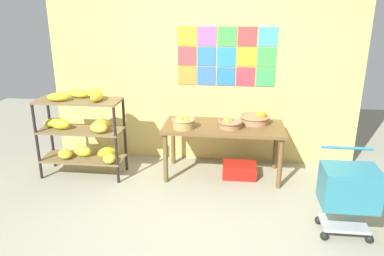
# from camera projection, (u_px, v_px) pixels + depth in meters

# --- Properties ---
(ground) EXTENTS (9.76, 9.76, 0.00)m
(ground) POSITION_uv_depth(u_px,v_px,m) (184.00, 233.00, 3.75)
(ground) COLOR gray
(back_wall_with_art) EXTENTS (4.22, 0.07, 2.93)m
(back_wall_with_art) POSITION_uv_depth(u_px,v_px,m) (203.00, 57.00, 5.07)
(back_wall_with_art) COLOR #E3C164
(back_wall_with_art) RESTS_ON ground
(banana_shelf_unit) EXTENTS (1.06, 0.54, 1.13)m
(banana_shelf_unit) POSITION_uv_depth(u_px,v_px,m) (84.00, 127.00, 4.80)
(banana_shelf_unit) COLOR black
(banana_shelf_unit) RESTS_ON ground
(display_table) EXTENTS (1.52, 0.70, 0.68)m
(display_table) POSITION_uv_depth(u_px,v_px,m) (223.00, 132.00, 4.81)
(display_table) COLOR brown
(display_table) RESTS_ON ground
(fruit_basket_left) EXTENTS (0.31, 0.31, 0.12)m
(fruit_basket_left) POSITION_uv_depth(u_px,v_px,m) (230.00, 123.00, 4.69)
(fruit_basket_left) COLOR #966E47
(fruit_basket_left) RESTS_ON display_table
(fruit_basket_centre) EXTENTS (0.29, 0.29, 0.15)m
(fruit_basket_centre) POSITION_uv_depth(u_px,v_px,m) (184.00, 123.00, 4.67)
(fruit_basket_centre) COLOR #A5894A
(fruit_basket_centre) RESTS_ON display_table
(fruit_basket_right) EXTENTS (0.38, 0.38, 0.16)m
(fruit_basket_right) POSITION_uv_depth(u_px,v_px,m) (256.00, 118.00, 4.85)
(fruit_basket_right) COLOR #A7714E
(fruit_basket_right) RESTS_ON display_table
(produce_crate_under_table) EXTENTS (0.43, 0.29, 0.18)m
(produce_crate_under_table) POSITION_uv_depth(u_px,v_px,m) (239.00, 170.00, 4.91)
(produce_crate_under_table) COLOR #AC1A11
(produce_crate_under_table) RESTS_ON ground
(shopping_cart) EXTENTS (0.52, 0.42, 0.83)m
(shopping_cart) POSITION_uv_depth(u_px,v_px,m) (349.00, 190.00, 3.60)
(shopping_cart) COLOR black
(shopping_cart) RESTS_ON ground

